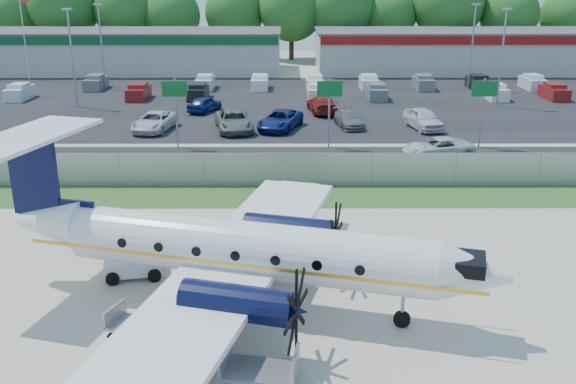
{
  "coord_description": "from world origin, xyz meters",
  "views": [
    {
      "loc": [
        -0.07,
        -22.46,
        11.97
      ],
      "look_at": [
        0.0,
        6.0,
        2.3
      ],
      "focal_mm": 40.0,
      "sensor_mm": 36.0,
      "label": 1
    }
  ],
  "objects_px": {
    "baggage_cart_near": "(138,326)",
    "baggage_cart_far": "(260,370)",
    "aircraft": "(238,248)",
    "pushback_tug": "(136,262)"
  },
  "relations": [
    {
      "from": "baggage_cart_near",
      "to": "baggage_cart_far",
      "type": "distance_m",
      "value": 5.08
    },
    {
      "from": "aircraft",
      "to": "pushback_tug",
      "type": "relative_size",
      "value": 7.9
    },
    {
      "from": "pushback_tug",
      "to": "aircraft",
      "type": "bearing_deg",
      "value": -29.88
    },
    {
      "from": "aircraft",
      "to": "baggage_cart_far",
      "type": "height_order",
      "value": "aircraft"
    },
    {
      "from": "aircraft",
      "to": "pushback_tug",
      "type": "xyz_separation_m",
      "value": [
        -4.45,
        2.56,
        -1.76
      ]
    },
    {
      "from": "aircraft",
      "to": "baggage_cart_far",
      "type": "bearing_deg",
      "value": -78.92
    },
    {
      "from": "baggage_cart_near",
      "to": "pushback_tug",
      "type": "bearing_deg",
      "value": 103.13
    },
    {
      "from": "aircraft",
      "to": "baggage_cart_near",
      "type": "height_order",
      "value": "aircraft"
    },
    {
      "from": "aircraft",
      "to": "baggage_cart_far",
      "type": "distance_m",
      "value": 5.47
    },
    {
      "from": "pushback_tug",
      "to": "baggage_cart_near",
      "type": "relative_size",
      "value": 1.09
    }
  ]
}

